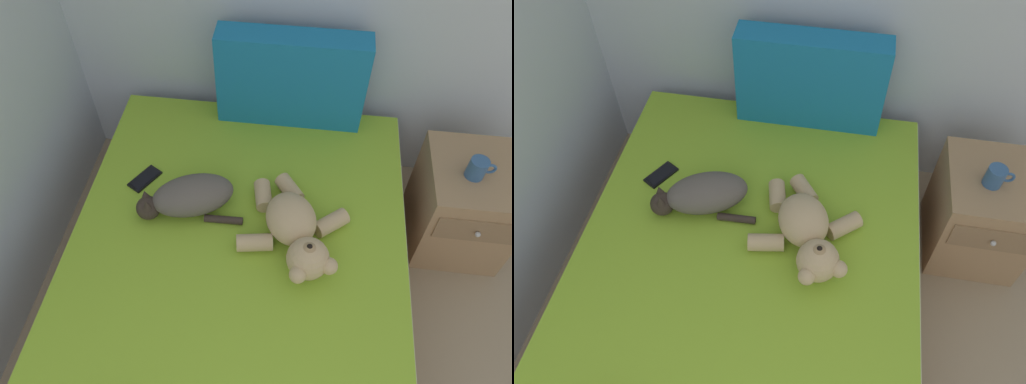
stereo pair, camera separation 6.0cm
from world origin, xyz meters
TOP-DOWN VIEW (x-y plane):
  - bed at (0.96, 2.55)m, footprint 1.41×2.03m
  - patterned_cushion at (1.10, 3.46)m, footprint 0.68×0.14m
  - cat at (0.73, 2.86)m, footprint 0.44×0.30m
  - teddy_bear at (1.19, 2.74)m, footprint 0.45×0.55m
  - cell_phone at (0.50, 2.98)m, footprint 0.14×0.16m
  - nightstand at (1.97, 3.18)m, footprint 0.42×0.48m
  - mug at (1.93, 3.14)m, footprint 0.12×0.08m

SIDE VIEW (x-z plane):
  - bed at x=0.96m, z-range 0.00..0.46m
  - nightstand at x=1.97m, z-range 0.00..0.51m
  - cell_phone at x=0.50m, z-range 0.46..0.47m
  - cat at x=0.73m, z-range 0.45..0.60m
  - teddy_bear at x=1.19m, z-range 0.45..0.62m
  - mug at x=1.93m, z-range 0.51..0.61m
  - patterned_cushion at x=1.10m, z-range 0.46..0.92m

